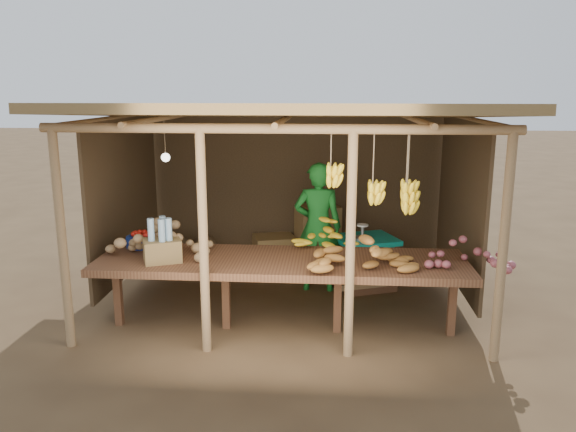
{
  "coord_description": "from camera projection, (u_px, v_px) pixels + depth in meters",
  "views": [
    {
      "loc": [
        0.49,
        -6.6,
        2.55
      ],
      "look_at": [
        0.0,
        0.0,
        1.05
      ],
      "focal_mm": 35.0,
      "sensor_mm": 36.0,
      "label": 1
    }
  ],
  "objects": [
    {
      "name": "sweet_potato_heap",
      "position": [
        360.0,
        251.0,
        5.56
      ],
      "size": [
        1.13,
        0.85,
        0.36
      ],
      "primitive_type": null,
      "rotation": [
        0.0,
        0.0,
        0.26
      ],
      "color": "#9E6628",
      "rests_on": "counter"
    },
    {
      "name": "carton_stack",
      "position": [
        303.0,
        242.0,
        8.09
      ],
      "size": [
        1.3,
        0.6,
        0.91
      ],
      "color": "olive",
      "rests_on": "ground"
    },
    {
      "name": "burlap_sacks",
      "position": [
        191.0,
        252.0,
        8.04
      ],
      "size": [
        0.87,
        0.46,
        0.62
      ],
      "color": "#493722",
      "rests_on": "ground"
    },
    {
      "name": "ground",
      "position": [
        288.0,
        298.0,
        7.02
      ],
      "size": [
        60.0,
        60.0,
        0.0
      ],
      "primitive_type": "plane",
      "color": "brown",
      "rests_on": "ground"
    },
    {
      "name": "counter",
      "position": [
        281.0,
        264.0,
        5.93
      ],
      "size": [
        3.9,
        1.05,
        0.8
      ],
      "color": "brown",
      "rests_on": "ground"
    },
    {
      "name": "tomato_basin",
      "position": [
        142.0,
        240.0,
        6.36
      ],
      "size": [
        0.35,
        0.35,
        0.18
      ],
      "rotation": [
        0.0,
        0.0,
        -0.05
      ],
      "color": "navy",
      "rests_on": "counter"
    },
    {
      "name": "potato_heap",
      "position": [
        158.0,
        237.0,
        6.07
      ],
      "size": [
        1.24,
        1.03,
        0.37
      ],
      "primitive_type": null,
      "rotation": [
        0.0,
        0.0,
        0.43
      ],
      "color": "#92734B",
      "rests_on": "counter"
    },
    {
      "name": "onion_heap",
      "position": [
        470.0,
        251.0,
        5.58
      ],
      "size": [
        0.91,
        0.64,
        0.36
      ],
      "primitive_type": null,
      "rotation": [
        0.0,
        0.0,
        -0.16
      ],
      "color": "#A65058",
      "rests_on": "counter"
    },
    {
      "name": "tarp_crate",
      "position": [
        365.0,
        261.0,
        7.31
      ],
      "size": [
        0.92,
        0.86,
        0.89
      ],
      "color": "brown",
      "rests_on": "ground"
    },
    {
      "name": "banana_pile",
      "position": [
        325.0,
        233.0,
        6.29
      ],
      "size": [
        0.67,
        0.46,
        0.35
      ],
      "primitive_type": null,
      "rotation": [
        0.0,
        0.0,
        0.14
      ],
      "color": "yellow",
      "rests_on": "counter"
    },
    {
      "name": "bottle_box",
      "position": [
        162.0,
        245.0,
        5.8
      ],
      "size": [
        0.46,
        0.42,
        0.47
      ],
      "color": "olive",
      "rests_on": "counter"
    },
    {
      "name": "vendor",
      "position": [
        318.0,
        227.0,
        7.14
      ],
      "size": [
        0.61,
        0.4,
        1.66
      ],
      "primitive_type": "imported",
      "rotation": [
        0.0,
        0.0,
        3.13
      ],
      "color": "#1A7826",
      "rests_on": "ground"
    },
    {
      "name": "stall_structure",
      "position": [
        293.0,
        143.0,
        6.69
      ],
      "size": [
        4.7,
        3.5,
        2.43
      ],
      "color": "#9F7B52",
      "rests_on": "ground"
    }
  ]
}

